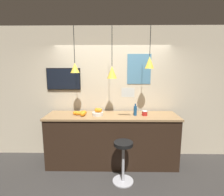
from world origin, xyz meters
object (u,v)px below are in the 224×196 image
at_px(bar_stool, 123,156).
at_px(juice_bottle, 135,110).
at_px(spread_jar, 145,113).
at_px(fruit_bowl, 98,112).
at_px(mounted_tv, 64,79).

bearing_deg(bar_stool, juice_bottle, 65.91).
xyz_separation_m(juice_bottle, spread_jar, (0.19, 0.00, -0.05)).
distance_m(bar_stool, fruit_bowl, 0.99).
relative_size(bar_stool, mounted_tv, 1.01).
height_order(juice_bottle, spread_jar, juice_bottle).
distance_m(spread_jar, mounted_tv, 1.91).
distance_m(bar_stool, juice_bottle, 0.93).
height_order(juice_bottle, mounted_tv, mounted_tv).
height_order(bar_stool, spread_jar, spread_jar).
xyz_separation_m(bar_stool, fruit_bowl, (-0.49, 0.59, 0.63)).
bearing_deg(juice_bottle, bar_stool, -114.09).
distance_m(juice_bottle, mounted_tv, 1.72).
bearing_deg(spread_jar, fruit_bowl, 179.83).
bearing_deg(mounted_tv, bar_stool, -38.45).
xyz_separation_m(bar_stool, spread_jar, (0.45, 0.59, 0.61)).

